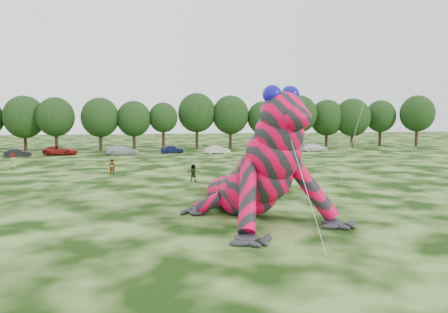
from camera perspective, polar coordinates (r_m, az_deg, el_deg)
name	(u,v)px	position (r m, az deg, el deg)	size (l,w,h in m)	color
ground	(187,236)	(24.53, -4.91, -10.27)	(240.00, 240.00, 0.00)	#16330A
inflatable_gecko	(242,152)	(28.82, 2.41, 0.60)	(14.08, 16.72, 8.36)	#EA0139
tree_5	(25,123)	(84.60, -24.61, 3.94)	(7.16, 6.44, 9.80)	black
tree_6	(56,124)	(81.67, -21.11, 3.93)	(6.52, 5.86, 9.49)	black
tree_7	(100,124)	(80.71, -15.87, 4.07)	(6.68, 6.01, 9.48)	black
tree_8	(134,126)	(80.53, -11.69, 3.97)	(6.14, 5.53, 8.94)	black
tree_9	(163,126)	(80.93, -7.93, 3.95)	(5.27, 4.74, 8.68)	black
tree_10	(197,121)	(82.63, -3.57, 4.66)	(7.09, 6.38, 10.50)	black
tree_11	(230,122)	(83.23, 0.85, 4.53)	(7.01, 6.31, 10.07)	black
tree_12	(263,125)	(84.22, 5.08, 4.15)	(5.99, 5.39, 8.97)	black
tree_13	(299,122)	(85.77, 9.80, 4.50)	(6.83, 6.15, 10.13)	black
tree_14	(327,123)	(89.60, 13.27, 4.25)	(6.82, 6.14, 9.40)	black
tree_15	(352,123)	(90.85, 16.42, 4.26)	(7.17, 6.45, 9.63)	black
tree_16	(380,123)	(95.56, 19.74, 4.14)	(6.26, 5.63, 9.37)	black
tree_17	(417,121)	(96.69, 23.90, 4.28)	(6.98, 6.28, 10.30)	black
car_1	(18,153)	(73.60, -25.34, 0.41)	(1.36, 3.91, 1.29)	black
car_2	(61,150)	(74.82, -20.55, 0.75)	(2.47, 5.36, 1.49)	maroon
car_3	(123,150)	(71.87, -13.06, 0.78)	(2.12, 5.21, 1.51)	#B7BBC2
car_4	(172,149)	(73.65, -6.79, 0.93)	(1.55, 3.85, 1.31)	navy
car_5	(217,150)	(72.08, -0.86, 0.88)	(1.43, 4.10, 1.35)	silver
car_6	(277,148)	(76.60, 6.97, 1.15)	(2.35, 5.10, 1.42)	#272729
car_7	(315,147)	(78.43, 11.76, 1.17)	(1.95, 4.79, 1.39)	white
spectator_4	(13,161)	(59.24, -25.87, -0.50)	(0.91, 0.59, 1.86)	gray
spectator_5	(193,173)	(43.04, -4.02, -2.16)	(1.60, 0.51, 1.72)	gray
spectator_0	(112,167)	(48.75, -14.42, -1.37)	(0.65, 0.43, 1.78)	gray
spectator_3	(290,156)	(60.70, 8.62, 0.04)	(0.95, 0.40, 1.62)	gray
spectator_2	(273,159)	(56.45, 6.38, -0.28)	(1.15, 0.66, 1.77)	gray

